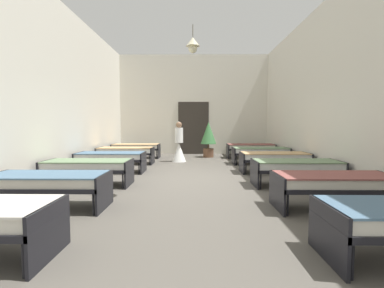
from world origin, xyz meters
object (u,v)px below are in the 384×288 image
Objects in this scene: bed_right_row_1 at (335,183)px; bed_right_row_4 at (260,151)px; bed_left_row_3 at (111,157)px; bed_left_row_4 at (126,151)px; bed_right_row_5 at (250,147)px; nurse_near_aisle at (179,147)px; potted_plant at (208,136)px; bed_left_row_2 at (88,166)px; bed_right_row_2 at (296,166)px; bed_left_row_5 at (136,147)px; bed_right_row_3 at (274,157)px; bed_left_row_1 at (48,182)px.

bed_right_row_4 is at bearing 90.00° from bed_right_row_1.
bed_right_row_1 is at bearing -36.99° from bed_left_row_3.
bed_left_row_4 and bed_right_row_5 have the same top height.
bed_right_row_5 is 3.08m from nurse_near_aisle.
bed_left_row_2 is at bearing -118.03° from potted_plant.
bed_left_row_3 is 2.97m from nurse_near_aisle.
potted_plant is at bearing 129.48° from bed_right_row_4.
bed_left_row_3 and bed_right_row_5 have the same top height.
bed_left_row_4 is 4.99m from bed_right_row_5.
bed_right_row_2 and bed_left_row_4 have the same top height.
bed_right_row_1 is 5.84m from bed_left_row_3.
bed_left_row_4 and bed_right_row_4 have the same top height.
bed_left_row_3 is 5.84m from bed_right_row_5.
bed_right_row_1 is 7.03m from bed_right_row_5.
bed_right_row_4 is at bearing 53.02° from nurse_near_aisle.
bed_right_row_4 is at bearing 0.00° from bed_left_row_4.
bed_left_row_2 is 1.00× the size of bed_left_row_3.
bed_left_row_5 is at bearing 180.00° from bed_right_row_5.
potted_plant is (-1.70, 5.58, 0.46)m from bed_right_row_2.
bed_left_row_4 is 1.29× the size of potted_plant.
potted_plant is (-1.70, 2.06, 0.46)m from bed_right_row_4.
bed_left_row_3 is at bearing 159.36° from bed_right_row_2.
bed_left_row_3 is at bearing 143.01° from bed_right_row_1.
bed_left_row_2 is at bearing -159.36° from bed_right_row_3.
bed_left_row_2 is 5.84m from bed_right_row_4.
bed_right_row_3 is at bearing 0.00° from bed_left_row_3.
bed_right_row_1 and bed_right_row_3 have the same top height.
bed_right_row_1 is at bearing 0.00° from bed_left_row_1.
bed_right_row_2 is at bearing -48.49° from bed_left_row_5.
bed_left_row_2 and bed_left_row_3 have the same top height.
bed_right_row_1 is at bearing -90.00° from bed_right_row_2.
bed_right_row_4 is 1.28× the size of nurse_near_aisle.
bed_right_row_2 is at bearing -90.00° from bed_right_row_4.
bed_right_row_1 is at bearing -90.00° from bed_right_row_5.
bed_right_row_4 is (0.00, 3.52, 0.00)m from bed_right_row_2.
bed_left_row_1 is at bearing -90.00° from bed_left_row_3.
bed_right_row_1 and bed_left_row_2 have the same top height.
bed_right_row_3 is at bearing -36.99° from bed_left_row_5.
bed_right_row_2 is at bearing 9.56° from nurse_near_aisle.
bed_left_row_4 is (0.00, 3.52, 0.00)m from bed_left_row_2.
bed_right_row_1 and bed_right_row_5 have the same top height.
bed_right_row_1 is at bearing -56.43° from bed_left_row_5.
potted_plant is at bearing 52.14° from bed_left_row_3.
bed_left_row_2 is 4.50m from nurse_near_aisle.
bed_left_row_5 is 1.29× the size of potted_plant.
bed_right_row_1 is 8.44m from bed_left_row_5.
bed_left_row_1 is at bearing -159.36° from bed_right_row_2.
bed_right_row_1 is 3.52m from bed_right_row_3.
bed_right_row_1 is at bearing -90.00° from bed_right_row_3.
bed_left_row_2 is 6.34m from potted_plant.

